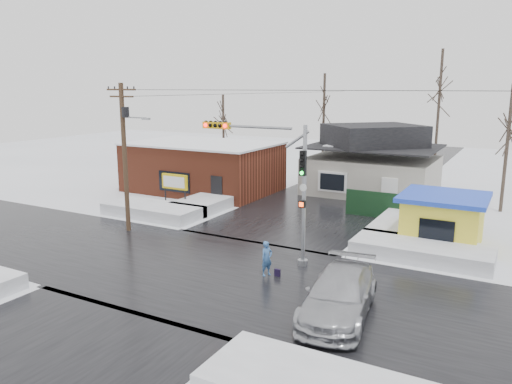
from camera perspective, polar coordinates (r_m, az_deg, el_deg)
The scene contains 21 objects.
ground at distance 24.71m, azimuth -6.15°, elevation -8.90°, with size 120.00×120.00×0.00m, color white.
road_ns at distance 24.71m, azimuth -6.15°, elevation -8.88°, with size 10.00×120.00×0.02m, color black.
road_ew at distance 24.71m, azimuth -6.15°, elevation -8.88°, with size 120.00×10.00×0.02m, color black.
snowbank_nw at distance 35.19m, azimuth -11.69°, elevation -2.06°, with size 7.00×3.00×0.80m, color white.
snowbank_ne at distance 27.52m, azimuth 18.42°, elevation -6.39°, with size 7.00×3.00×0.80m, color white.
snowbank_nside_w at distance 37.90m, azimuth -4.48°, elevation -0.85°, with size 3.00×8.00×0.80m, color white.
snowbank_nside_e at distance 32.59m, azimuth 16.61°, elevation -3.44°, with size 3.00×8.00×0.80m, color white.
traffic_signal at distance 24.77m, azimuth 2.19°, elevation 2.11°, with size 6.05×0.68×7.00m.
utility_pole at distance 31.09m, azimuth -14.73°, elevation 4.80°, with size 3.15×0.44×9.00m.
brick_building at distance 43.04m, azimuth -6.06°, elevation 2.93°, with size 12.20×8.20×4.12m.
marquee_sign at distance 36.75m, azimuth -9.28°, elevation 1.05°, with size 2.20×0.21×2.55m.
house at distance 42.84m, azimuth 13.17°, elevation 3.38°, with size 10.40×8.40×5.76m.
kiosk at distance 30.00m, azimuth 20.56°, elevation -2.92°, with size 4.60×4.60×2.88m.
fence at distance 34.47m, azimuth 16.58°, elevation -1.76°, with size 8.00×0.12×1.80m, color black.
tree_far_left at distance 48.10m, azimuth 7.81°, elevation 10.86°, with size 3.00×3.00×10.00m.
tree_far_mid at distance 47.43m, azimuth 20.37°, elevation 12.15°, with size 3.00×3.00×12.00m.
tree_far_right at distance 38.91m, azimuth 27.10°, elevation 8.28°, with size 3.00×3.00×9.00m.
tree_far_west at distance 50.90m, azimuth -3.77°, elevation 9.21°, with size 3.00×3.00×8.00m.
pedestrian at distance 23.67m, azimuth 1.24°, elevation -7.64°, with size 0.61×0.40×1.67m, color #3C6AAA.
car at distance 19.98m, azimuth 9.47°, elevation -11.54°, with size 2.41×5.92×1.72m, color #B1B3B9.
shopping_bag at distance 23.79m, azimuth 2.46°, elevation -9.24°, with size 0.28×0.12×0.35m, color black.
Camera 1 is at (13.36, -18.85, 8.76)m, focal length 35.00 mm.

